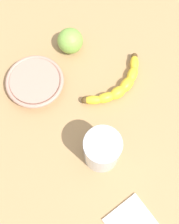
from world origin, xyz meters
TOP-DOWN VIEW (x-y plane):
  - wooden_tabletop at (0.00, 0.00)cm, footprint 120.00×120.00cm
  - banana at (-1.69, -10.70)cm, footprint 11.65×21.98cm
  - smoothie_glass at (-6.31, 9.79)cm, footprint 9.40×9.40cm
  - ceramic_bowl at (20.24, -0.24)cm, footprint 16.89×16.89cm
  - green_apple_fruit at (17.52, -16.24)cm, footprint 7.78×7.78cm

SIDE VIEW (x-z plane):
  - wooden_tabletop at x=0.00cm, z-range 0.00..3.00cm
  - banana at x=-1.69cm, z-range 3.00..6.36cm
  - ceramic_bowl at x=20.24cm, z-range 3.39..7.10cm
  - green_apple_fruit at x=17.52cm, z-range 3.00..10.78cm
  - smoothie_glass at x=-6.31cm, z-range 2.81..15.25cm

